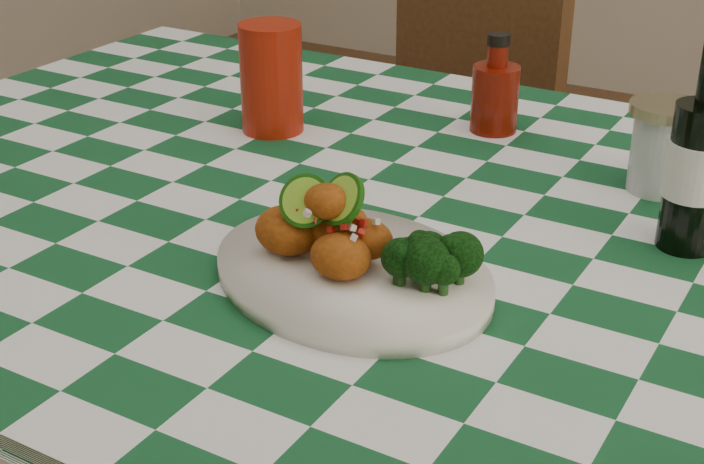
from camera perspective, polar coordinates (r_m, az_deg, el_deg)
The scene contains 8 objects.
plate at distance 0.98m, azimuth 0.00°, elevation -2.42°, with size 0.31×0.24×0.02m, color silver, non-canonical shape.
fried_chicken_pile at distance 0.97m, azimuth -1.20°, elevation 0.54°, with size 0.13×0.09×0.08m, color #A3490F, non-canonical shape.
broccoli_side at distance 0.94m, azimuth 4.69°, elevation -1.46°, with size 0.07×0.07×0.05m, color black, non-canonical shape.
red_tumbler at distance 1.36m, azimuth -4.72°, elevation 8.91°, with size 0.09×0.09×0.15m, color #951808.
ketchup_bottle at distance 1.37m, azimuth 8.37°, elevation 8.56°, with size 0.07×0.07×0.14m, color #681005, non-canonical shape.
mason_jar at distance 1.22m, azimuth 17.63°, elevation 4.70°, with size 0.09×0.09×0.11m, color #B2BCBA, non-canonical shape.
beer_bottle at distance 1.07m, azimuth 19.62°, elevation 4.72°, with size 0.07×0.07×0.23m, color black, non-canonical shape.
wooden_chair_left at distance 1.99m, azimuth 3.50°, elevation 2.11°, with size 0.41×0.43×0.90m, color #472814, non-canonical shape.
Camera 1 is at (0.45, -0.91, 1.26)m, focal length 50.00 mm.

